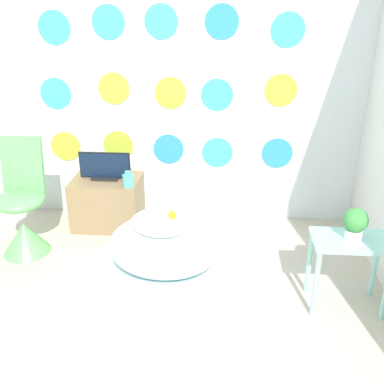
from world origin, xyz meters
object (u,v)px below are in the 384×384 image
object	(u,v)px
vase	(128,180)
potted_plant_left	(355,223)
bathtub	(164,246)
tv	(105,168)
chair	(23,219)

from	to	relation	value
vase	potted_plant_left	bearing A→B (deg)	-28.04
vase	potted_plant_left	world-z (taller)	potted_plant_left
vase	bathtub	bearing A→B (deg)	-57.04
tv	vase	distance (m)	0.27
chair	potted_plant_left	xyz separation A→B (m)	(2.33, -0.49, 0.32)
vase	potted_plant_left	size ratio (longest dim) A/B	0.64
chair	vase	xyz separation A→B (m)	(0.76, 0.34, 0.20)
chair	vase	distance (m)	0.86
bathtub	tv	distance (m)	0.97
bathtub	tv	size ratio (longest dim) A/B	1.85
bathtub	potted_plant_left	world-z (taller)	potted_plant_left
bathtub	chair	world-z (taller)	chair
chair	vase	bearing A→B (deg)	24.44
bathtub	vase	size ratio (longest dim) A/B	6.02
bathtub	potted_plant_left	size ratio (longest dim) A/B	3.88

